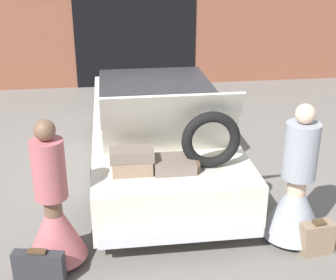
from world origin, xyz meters
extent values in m
plane|color=slate|center=(0.00, 0.00, 0.00)|extent=(40.00, 40.00, 0.00)
cube|color=brown|center=(0.00, 4.42, 1.40)|extent=(12.00, 0.12, 2.80)
cube|color=black|center=(0.00, 4.34, 1.10)|extent=(2.80, 0.02, 2.20)
cube|color=silver|center=(0.00, 0.00, 0.48)|extent=(1.86, 4.72, 0.60)
cube|color=#1E2328|center=(0.00, 0.28, 1.01)|extent=(1.64, 1.51, 0.47)
cylinder|color=black|center=(-0.86, 1.46, 0.33)|extent=(0.18, 0.65, 0.65)
cylinder|color=black|center=(0.86, 1.46, 0.33)|extent=(0.18, 0.65, 0.65)
cylinder|color=black|center=(-0.86, -1.42, 0.33)|extent=(0.18, 0.65, 0.65)
cylinder|color=black|center=(0.86, -1.42, 0.33)|extent=(0.18, 0.65, 0.65)
cube|color=silver|center=(0.00, -2.40, 0.28)|extent=(1.77, 0.10, 0.12)
cube|color=silver|center=(0.00, -1.54, 1.21)|extent=(1.58, 0.51, 0.88)
cube|color=#8C7259|center=(-0.47, -1.80, 0.85)|extent=(0.44, 0.33, 0.14)
cube|color=brown|center=(0.03, -1.80, 0.84)|extent=(0.48, 0.31, 0.13)
cube|color=#75665B|center=(-0.47, -1.80, 0.99)|extent=(0.49, 0.27, 0.13)
cube|color=#75665B|center=(0.00, -1.80, 0.84)|extent=(0.47, 0.40, 0.13)
torus|color=black|center=(0.42, -1.80, 1.11)|extent=(0.67, 0.12, 0.67)
cylinder|color=brown|center=(-1.31, -2.27, 0.39)|extent=(0.18, 0.18, 0.78)
cone|color=#B25B60|center=(-1.31, -2.27, 0.43)|extent=(0.63, 0.63, 0.70)
cylinder|color=#B25B60|center=(-1.31, -2.27, 1.09)|extent=(0.33, 0.33, 0.62)
sphere|color=brown|center=(-1.31, -2.27, 1.51)|extent=(0.21, 0.21, 0.21)
cylinder|color=beige|center=(1.31, -2.19, 0.39)|extent=(0.20, 0.20, 0.79)
cone|color=#9399A3|center=(1.31, -2.19, 0.43)|extent=(0.70, 0.70, 0.71)
cylinder|color=#9399A3|center=(1.31, -2.19, 1.10)|extent=(0.37, 0.37, 0.62)
sphere|color=beige|center=(1.31, -2.19, 1.52)|extent=(0.21, 0.21, 0.21)
cube|color=#2D2D33|center=(-1.46, -2.62, 0.18)|extent=(0.52, 0.23, 0.37)
cube|color=#4C3823|center=(-1.46, -2.62, 0.39)|extent=(0.19, 0.11, 0.02)
cube|color=#8C7259|center=(1.48, -2.49, 0.18)|extent=(0.38, 0.20, 0.37)
cube|color=#4C3823|center=(1.48, -2.49, 0.39)|extent=(0.14, 0.11, 0.02)
camera|label=1|loc=(-0.69, -6.51, 3.14)|focal=50.00mm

